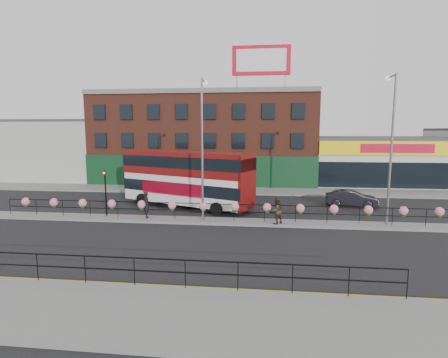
# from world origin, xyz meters

# --- Properties ---
(ground) EXTENTS (120.00, 120.00, 0.00)m
(ground) POSITION_xyz_m (0.00, 0.00, 0.00)
(ground) COLOR black
(ground) RESTS_ON ground
(south_pavement) EXTENTS (60.00, 4.00, 0.15)m
(south_pavement) POSITION_xyz_m (0.00, -12.00, 0.07)
(south_pavement) COLOR slate
(south_pavement) RESTS_ON ground
(north_pavement) EXTENTS (60.00, 4.00, 0.15)m
(north_pavement) POSITION_xyz_m (0.00, 12.00, 0.07)
(north_pavement) COLOR slate
(north_pavement) RESTS_ON ground
(median) EXTENTS (60.00, 1.60, 0.15)m
(median) POSITION_xyz_m (0.00, 0.00, 0.07)
(median) COLOR slate
(median) RESTS_ON ground
(yellow_line_inner) EXTENTS (60.00, 0.10, 0.01)m
(yellow_line_inner) POSITION_xyz_m (0.00, -9.70, 0.01)
(yellow_line_inner) COLOR gold
(yellow_line_inner) RESTS_ON ground
(yellow_line_outer) EXTENTS (60.00, 0.10, 0.01)m
(yellow_line_outer) POSITION_xyz_m (0.00, -9.88, 0.01)
(yellow_line_outer) COLOR gold
(yellow_line_outer) RESTS_ON ground
(brick_building) EXTENTS (25.00, 12.21, 10.30)m
(brick_building) POSITION_xyz_m (-4.00, 19.96, 5.13)
(brick_building) COLOR brown
(brick_building) RESTS_ON ground
(supermarket) EXTENTS (15.00, 12.25, 5.30)m
(supermarket) POSITION_xyz_m (16.00, 19.90, 2.65)
(supermarket) COLOR silver
(supermarket) RESTS_ON ground
(warehouse_west) EXTENTS (15.50, 12.00, 7.30)m
(warehouse_west) POSITION_xyz_m (-24.25, 20.00, 3.65)
(warehouse_west) COLOR #A7A7A2
(warehouse_west) RESTS_ON ground
(billboard) EXTENTS (6.00, 0.29, 4.40)m
(billboard) POSITION_xyz_m (2.50, 14.99, 13.18)
(billboard) COLOR red
(billboard) RESTS_ON brick_building
(median_railing) EXTENTS (30.04, 0.56, 1.23)m
(median_railing) POSITION_xyz_m (0.00, 0.00, 1.05)
(median_railing) COLOR black
(median_railing) RESTS_ON median
(south_railing) EXTENTS (20.04, 0.05, 1.12)m
(south_railing) POSITION_xyz_m (-2.00, -10.10, 0.96)
(south_railing) COLOR black
(south_railing) RESTS_ON south_pavement
(double_decker_bus) EXTENTS (11.07, 6.69, 4.43)m
(double_decker_bus) POSITION_xyz_m (-3.12, 4.31, 2.72)
(double_decker_bus) COLOR silver
(double_decker_bus) RESTS_ON ground
(car) EXTENTS (2.41, 4.37, 1.32)m
(car) POSITION_xyz_m (9.94, 6.01, 0.66)
(car) COLOR black
(car) RESTS_ON ground
(pedestrian_a) EXTENTS (0.95, 0.88, 1.81)m
(pedestrian_a) POSITION_xyz_m (-4.98, 0.11, 1.06)
(pedestrian_a) COLOR black
(pedestrian_a) RESTS_ON median
(pedestrian_b) EXTENTS (1.47, 1.47, 1.72)m
(pedestrian_b) POSITION_xyz_m (3.76, -0.46, 1.01)
(pedestrian_b) COLOR #362B1F
(pedestrian_b) RESTS_ON median
(lamp_column_west) EXTENTS (0.33, 1.62, 9.23)m
(lamp_column_west) POSITION_xyz_m (-1.06, 0.13, 5.62)
(lamp_column_west) COLOR slate
(lamp_column_west) RESTS_ON median
(lamp_column_east) EXTENTS (0.34, 1.64, 9.37)m
(lamp_column_east) POSITION_xyz_m (10.72, 0.40, 5.70)
(lamp_column_east) COLOR slate
(lamp_column_east) RESTS_ON median
(traffic_light_median) EXTENTS (0.15, 0.28, 3.65)m
(traffic_light_median) POSITION_xyz_m (-8.00, 0.39, 2.47)
(traffic_light_median) COLOR black
(traffic_light_median) RESTS_ON median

